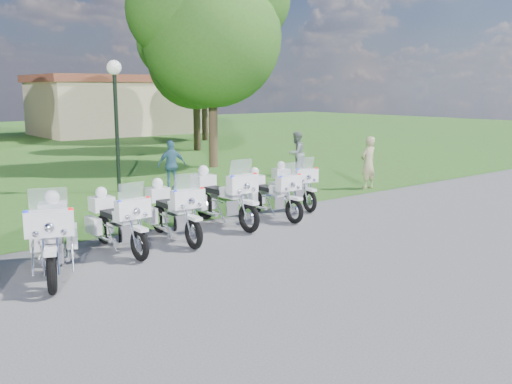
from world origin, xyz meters
TOP-DOWN VIEW (x-y plane):
  - ground at (0.00, 0.00)m, footprint 100.00×100.00m
  - motorcycle_1 at (-3.59, 1.21)m, footprint 1.34×2.34m
  - motorcycle_2 at (-2.09, 1.90)m, footprint 0.72×2.17m
  - motorcycle_3 at (-0.80, 1.99)m, footprint 0.81×2.24m
  - motorcycle_4 at (0.79, 2.43)m, footprint 0.81×2.42m
  - motorcycle_5 at (2.22, 2.35)m, footprint 0.71×2.14m
  - motorcycle_6 at (3.53, 3.00)m, footprint 0.96×2.09m
  - lamp_post at (0.75, 7.95)m, footprint 0.44×0.44m
  - tree_2 at (6.24, 10.95)m, footprint 6.45×5.50m
  - tree_3 at (9.20, 16.83)m, footprint 5.68×4.85m
  - tree_4 at (12.75, 21.54)m, footprint 7.57×6.46m
  - building_east at (11.00, 30.00)m, footprint 11.44×7.28m
  - bystander_a at (7.24, 3.54)m, footprint 0.63×0.43m
  - bystander_b at (7.45, 7.17)m, footprint 0.88×0.74m
  - bystander_c at (2.25, 7.29)m, footprint 0.97×0.55m

SIDE VIEW (x-z plane):
  - ground at x=0.00m, z-range 0.00..0.00m
  - motorcycle_6 at x=3.53m, z-range -0.12..1.30m
  - motorcycle_5 at x=2.22m, z-range -0.12..1.32m
  - motorcycle_2 at x=-2.09m, z-range -0.12..1.34m
  - motorcycle_3 at x=-0.80m, z-range -0.12..1.38m
  - motorcycle_4 at x=0.79m, z-range -0.13..1.49m
  - motorcycle_1 at x=-3.59m, z-range -0.13..1.51m
  - bystander_c at x=2.25m, z-range 0.00..1.57m
  - bystander_b at x=7.45m, z-range 0.00..1.61m
  - bystander_a at x=7.24m, z-range 0.00..1.67m
  - building_east at x=11.00m, z-range 0.02..4.12m
  - lamp_post at x=0.75m, z-range 1.04..5.05m
  - tree_3 at x=9.20m, z-range 1.22..8.80m
  - tree_2 at x=6.24m, z-range 1.39..9.99m
  - tree_4 at x=12.75m, z-range 1.63..11.72m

